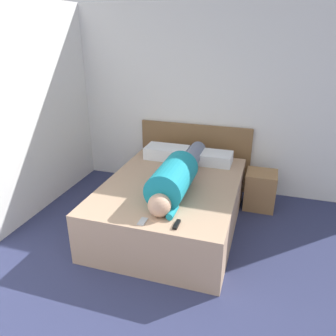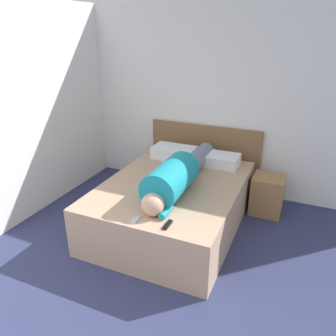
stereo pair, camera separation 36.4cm
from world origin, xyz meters
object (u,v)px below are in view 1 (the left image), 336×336
Objects in this scene: cell_phone at (143,221)px; pillow_second at (211,158)px; nightstand at (260,190)px; pillow_near_headboard at (167,152)px; person_lying at (177,175)px; bed at (172,204)px; tv_remote at (177,224)px.

pillow_second is at bearing 78.36° from cell_phone.
nightstand is 1.37m from pillow_near_headboard.
bed is at bearing 126.77° from person_lying.
cell_phone is (-0.34, -1.66, -0.07)m from pillow_second.
pillow_near_headboard is at bearing 111.74° from bed.
tv_remote is at bearing -113.08° from nightstand.
tv_remote is at bearing -70.45° from bed.
pillow_near_headboard is at bearing 110.57° from tv_remote.
pillow_near_headboard reaches higher than tv_remote.
pillow_near_headboard is 4.51× the size of cell_phone.
person_lying is 3.28× the size of pillow_second.
cell_phone is at bearing -80.29° from pillow_near_headboard.
pillow_near_headboard reaches higher than bed.
pillow_second is (-0.68, -0.03, 0.40)m from nightstand.
person_lying is at bearing -53.23° from bed.
person_lying is 12.17× the size of tv_remote.
person_lying reaches higher than tv_remote.
person_lying is 14.05× the size of cell_phone.
person_lying is 0.78m from tv_remote.
pillow_near_headboard is 1.68m from cell_phone.
tv_remote reaches higher than nightstand.
bed is 1.13× the size of person_lying.
pillow_near_headboard is at bearing -180.00° from pillow_second.
nightstand is 1.82m from tv_remote.
bed is at bearing 89.02° from cell_phone.
pillow_near_headboard is at bearing 99.71° from cell_phone.
pillow_near_headboard is 0.62m from pillow_second.
cell_phone is at bearing -98.61° from person_lying.
nightstand is 0.79m from pillow_second.
nightstand is at bearing 2.29° from pillow_second.
pillow_near_headboard is at bearing -178.80° from nightstand.
person_lying is 0.92m from pillow_second.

